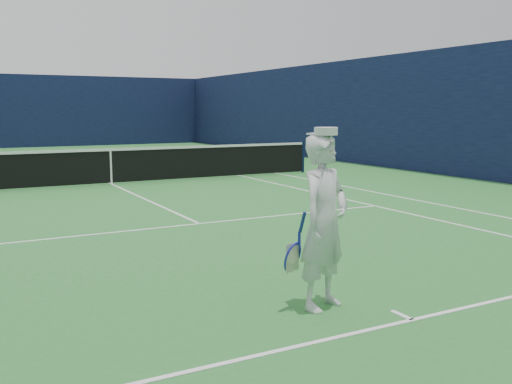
# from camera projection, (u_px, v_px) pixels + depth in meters

# --- Properties ---
(ground) EXTENTS (80.00, 80.00, 0.00)m
(ground) POSITION_uv_depth(u_px,v_px,m) (112.00, 184.00, 16.03)
(ground) COLOR #2C7530
(ground) RESTS_ON ground
(court_markings) EXTENTS (11.03, 23.83, 0.01)m
(court_markings) POSITION_uv_depth(u_px,v_px,m) (112.00, 184.00, 16.03)
(court_markings) COLOR white
(court_markings) RESTS_ON ground
(windscreen_fence) EXTENTS (20.12, 36.12, 4.00)m
(windscreen_fence) POSITION_uv_depth(u_px,v_px,m) (109.00, 113.00, 15.74)
(windscreen_fence) COLOR #0E1434
(windscreen_fence) RESTS_ON ground
(tennis_net) EXTENTS (12.88, 0.09, 1.07)m
(tennis_net) POSITION_uv_depth(u_px,v_px,m) (111.00, 165.00, 15.95)
(tennis_net) COLOR #141E4C
(tennis_net) RESTS_ON ground
(tennis_player) EXTENTS (0.88, 0.66, 1.90)m
(tennis_player) POSITION_uv_depth(u_px,v_px,m) (324.00, 221.00, 5.92)
(tennis_player) COLOR white
(tennis_player) RESTS_ON ground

